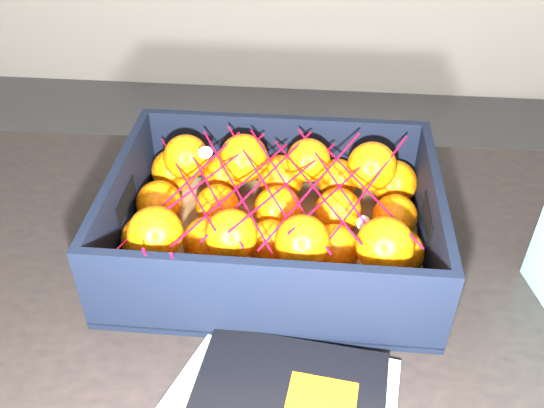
{
  "coord_description": "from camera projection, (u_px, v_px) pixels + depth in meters",
  "views": [
    {
      "loc": [
        0.28,
        -0.82,
        1.33
      ],
      "look_at": [
        0.22,
        -0.23,
        0.86
      ],
      "focal_mm": 39.19,
      "sensor_mm": 36.0,
      "label": 1
    }
  ],
  "objects": [
    {
      "name": "table",
      "position": [
        295.0,
        355.0,
        0.83
      ],
      "size": [
        1.22,
        0.83,
        0.75
      ],
      "color": "black",
      "rests_on": "ground"
    },
    {
      "name": "produce_crate",
      "position": [
        274.0,
        230.0,
        0.83
      ],
      "size": [
        0.44,
        0.33,
        0.13
      ],
      "color": "olive",
      "rests_on": "table"
    },
    {
      "name": "clementine_heap",
      "position": [
        273.0,
        217.0,
        0.82
      ],
      "size": [
        0.41,
        0.31,
        0.12
      ],
      "color": "#E76104",
      "rests_on": "produce_crate"
    },
    {
      "name": "mesh_net",
      "position": [
        269.0,
        189.0,
        0.78
      ],
      "size": [
        0.36,
        0.29,
        0.09
      ],
      "color": "#B40625",
      "rests_on": "clementine_heap"
    }
  ]
}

